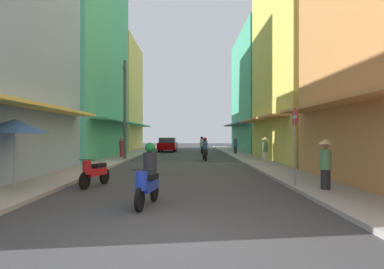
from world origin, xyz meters
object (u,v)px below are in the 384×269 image
motorbike_blue (148,178)px  pedestrian_midway (265,149)px  pedestrian_far (326,163)px  motorbike_red (94,172)px  pedestrian_crossing (122,148)px  motorbike_black (205,150)px  motorbike_silver (202,146)px  utility_pole (125,110)px  vendor_umbrella (14,126)px  street_sign_no_entry (295,136)px  parked_car (168,145)px  pedestrian_foreground (235,146)px

motorbike_blue → pedestrian_midway: pedestrian_midway is taller
pedestrian_far → pedestrian_midway: 10.52m
motorbike_red → pedestrian_crossing: bearing=97.5°
motorbike_black → pedestrian_far: bearing=-76.6°
motorbike_silver → motorbike_blue: bearing=-95.3°
motorbike_red → utility_pole: size_ratio=0.26×
motorbike_blue → vendor_umbrella: bearing=153.7°
motorbike_black → pedestrian_crossing: size_ratio=1.15×
motorbike_red → motorbike_silver: motorbike_silver is taller
motorbike_black → pedestrian_crossing: bearing=164.7°
motorbike_blue → utility_pole: utility_pole is taller
pedestrian_midway → street_sign_no_entry: 9.84m
pedestrian_midway → pedestrian_crossing: size_ratio=1.03×
parked_car → vendor_umbrella: (-3.27, -24.04, 1.31)m
parked_car → street_sign_no_entry: (5.67, -23.74, 0.98)m
pedestrian_midway → motorbike_black: bearing=145.9°
motorbike_red → pedestrian_midway: pedestrian_midway is taller
parked_car → pedestrian_midway: bearing=-63.8°
pedestrian_crossing → parked_car: bearing=74.5°
utility_pole → street_sign_no_entry: bearing=-56.7°
motorbike_blue → pedestrian_foreground: 21.60m
motorbike_silver → vendor_umbrella: size_ratio=0.80×
motorbike_blue → motorbike_black: same height
pedestrian_foreground → street_sign_no_entry: 18.53m
street_sign_no_entry → motorbike_silver: bearing=96.2°
motorbike_red → vendor_umbrella: bearing=-159.6°
motorbike_red → pedestrian_crossing: size_ratio=1.12×
pedestrian_crossing → utility_pole: bearing=-72.3°
pedestrian_midway → pedestrian_crossing: 10.48m
motorbike_blue → motorbike_silver: 23.71m
motorbike_red → street_sign_no_entry: street_sign_no_entry is taller
vendor_umbrella → motorbike_black: bearing=62.3°
motorbike_red → parked_car: (1.00, 23.19, 0.24)m
motorbike_silver → parked_car: motorbike_silver is taller
motorbike_black → street_sign_no_entry: 12.45m
pedestrian_far → pedestrian_midway: pedestrian_far is taller
vendor_umbrella → motorbike_blue: bearing=-26.3°
pedestrian_midway → utility_pole: (-9.04, 2.18, 2.56)m
pedestrian_far → motorbike_black: bearing=103.4°
parked_car → pedestrian_far: size_ratio=2.52×
motorbike_black → pedestrian_crossing: motorbike_black is taller
motorbike_blue → parked_car: motorbike_blue is taller
motorbike_silver → pedestrian_far: (2.96, -21.86, 0.23)m
parked_car → street_sign_no_entry: bearing=-76.6°
pedestrian_far → parked_car: bearing=104.5°
motorbike_red → utility_pole: bearing=95.8°
motorbike_red → motorbike_black: size_ratio=0.97×
motorbike_black → pedestrian_far: (3.07, -12.95, 0.23)m
motorbike_silver → pedestrian_foreground: 3.86m
parked_car → street_sign_no_entry: street_sign_no_entry is taller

